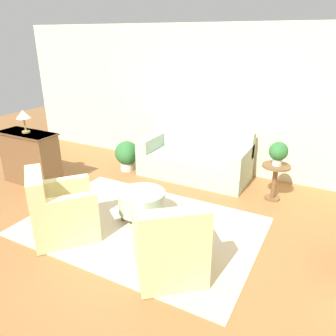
{
  "coord_description": "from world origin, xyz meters",
  "views": [
    {
      "loc": [
        2.26,
        -3.42,
        2.59
      ],
      "look_at": [
        0.15,
        0.55,
        0.75
      ],
      "focal_mm": 35.0,
      "sensor_mm": 36.0,
      "label": 1
    }
  ],
  "objects_px": {
    "armchair_right": "(170,247)",
    "side_table": "(275,177)",
    "armchair_left": "(59,212)",
    "table_lamp": "(23,115)",
    "dresser": "(30,157)",
    "potted_plant_floor": "(127,154)",
    "ottoman_table": "(142,201)",
    "couch": "(195,160)",
    "potted_plant_on_side_table": "(278,152)"
  },
  "relations": [
    {
      "from": "armchair_left",
      "to": "dresser",
      "type": "height_order",
      "value": "dresser"
    },
    {
      "from": "armchair_right",
      "to": "dresser",
      "type": "xyz_separation_m",
      "value": [
        -3.46,
        1.07,
        0.13
      ]
    },
    {
      "from": "armchair_left",
      "to": "potted_plant_floor",
      "type": "bearing_deg",
      "value": 103.32
    },
    {
      "from": "armchair_right",
      "to": "potted_plant_floor",
      "type": "xyz_separation_m",
      "value": [
        -2.25,
        2.41,
        -0.03
      ]
    },
    {
      "from": "side_table",
      "to": "table_lamp",
      "type": "relative_size",
      "value": 1.52
    },
    {
      "from": "armchair_right",
      "to": "ottoman_table",
      "type": "bearing_deg",
      "value": 136.02
    },
    {
      "from": "side_table",
      "to": "table_lamp",
      "type": "height_order",
      "value": "table_lamp"
    },
    {
      "from": "side_table",
      "to": "table_lamp",
      "type": "distance_m",
      "value": 4.44
    },
    {
      "from": "ottoman_table",
      "to": "potted_plant_on_side_table",
      "type": "xyz_separation_m",
      "value": [
        1.62,
        1.57,
        0.56
      ]
    },
    {
      "from": "armchair_left",
      "to": "side_table",
      "type": "xyz_separation_m",
      "value": [
        2.34,
        2.49,
        0.04
      ]
    },
    {
      "from": "potted_plant_floor",
      "to": "couch",
      "type": "bearing_deg",
      "value": 15.05
    },
    {
      "from": "couch",
      "to": "potted_plant_floor",
      "type": "relative_size",
      "value": 3.42
    },
    {
      "from": "side_table",
      "to": "couch",
      "type": "bearing_deg",
      "value": 169.78
    },
    {
      "from": "armchair_right",
      "to": "side_table",
      "type": "distance_m",
      "value": 2.58
    },
    {
      "from": "couch",
      "to": "potted_plant_floor",
      "type": "height_order",
      "value": "couch"
    },
    {
      "from": "armchair_left",
      "to": "table_lamp",
      "type": "xyz_separation_m",
      "value": [
        -1.78,
        1.07,
        0.91
      ]
    },
    {
      "from": "potted_plant_on_side_table",
      "to": "table_lamp",
      "type": "bearing_deg",
      "value": -160.96
    },
    {
      "from": "dresser",
      "to": "armchair_right",
      "type": "bearing_deg",
      "value": -17.22
    },
    {
      "from": "armchair_left",
      "to": "potted_plant_on_side_table",
      "type": "distance_m",
      "value": 3.45
    },
    {
      "from": "table_lamp",
      "to": "ottoman_table",
      "type": "bearing_deg",
      "value": -3.45
    },
    {
      "from": "armchair_right",
      "to": "table_lamp",
      "type": "height_order",
      "value": "table_lamp"
    },
    {
      "from": "armchair_right",
      "to": "ottoman_table",
      "type": "xyz_separation_m",
      "value": [
        -0.95,
        0.92,
        -0.09
      ]
    },
    {
      "from": "ottoman_table",
      "to": "armchair_right",
      "type": "bearing_deg",
      "value": -43.98
    },
    {
      "from": "potted_plant_on_side_table",
      "to": "armchair_left",
      "type": "bearing_deg",
      "value": -133.22
    },
    {
      "from": "armchair_left",
      "to": "dresser",
      "type": "xyz_separation_m",
      "value": [
        -1.78,
        1.07,
        0.13
      ]
    },
    {
      "from": "couch",
      "to": "potted_plant_floor",
      "type": "bearing_deg",
      "value": -164.95
    },
    {
      "from": "armchair_left",
      "to": "dresser",
      "type": "relative_size",
      "value": 0.98
    },
    {
      "from": "ottoman_table",
      "to": "potted_plant_floor",
      "type": "xyz_separation_m",
      "value": [
        -1.3,
        1.49,
        0.06
      ]
    },
    {
      "from": "potted_plant_floor",
      "to": "table_lamp",
      "type": "distance_m",
      "value": 2.03
    },
    {
      "from": "dresser",
      "to": "potted_plant_on_side_table",
      "type": "relative_size",
      "value": 2.86
    },
    {
      "from": "armchair_right",
      "to": "table_lamp",
      "type": "distance_m",
      "value": 3.73
    },
    {
      "from": "couch",
      "to": "potted_plant_on_side_table",
      "type": "height_order",
      "value": "potted_plant_on_side_table"
    },
    {
      "from": "couch",
      "to": "dresser",
      "type": "bearing_deg",
      "value": -146.29
    },
    {
      "from": "ottoman_table",
      "to": "potted_plant_floor",
      "type": "relative_size",
      "value": 1.16
    },
    {
      "from": "armchair_right",
      "to": "potted_plant_on_side_table",
      "type": "height_order",
      "value": "potted_plant_on_side_table"
    },
    {
      "from": "couch",
      "to": "armchair_left",
      "type": "xyz_separation_m",
      "value": [
        -0.78,
        -2.77,
        0.03
      ]
    },
    {
      "from": "ottoman_table",
      "to": "side_table",
      "type": "bearing_deg",
      "value": 44.24
    },
    {
      "from": "ottoman_table",
      "to": "dresser",
      "type": "relative_size",
      "value": 0.62
    },
    {
      "from": "couch",
      "to": "armchair_right",
      "type": "height_order",
      "value": "armchair_right"
    },
    {
      "from": "couch",
      "to": "side_table",
      "type": "height_order",
      "value": "couch"
    },
    {
      "from": "potted_plant_on_side_table",
      "to": "table_lamp",
      "type": "distance_m",
      "value": 4.38
    },
    {
      "from": "armchair_left",
      "to": "potted_plant_on_side_table",
      "type": "xyz_separation_m",
      "value": [
        2.34,
        2.49,
        0.47
      ]
    },
    {
      "from": "ottoman_table",
      "to": "armchair_left",
      "type": "bearing_deg",
      "value": -128.32
    },
    {
      "from": "couch",
      "to": "ottoman_table",
      "type": "xyz_separation_m",
      "value": [
        -0.05,
        -1.85,
        -0.05
      ]
    },
    {
      "from": "couch",
      "to": "ottoman_table",
      "type": "distance_m",
      "value": 1.86
    },
    {
      "from": "side_table",
      "to": "potted_plant_on_side_table",
      "type": "distance_m",
      "value": 0.43
    },
    {
      "from": "table_lamp",
      "to": "potted_plant_on_side_table",
      "type": "bearing_deg",
      "value": 19.04
    },
    {
      "from": "ottoman_table",
      "to": "table_lamp",
      "type": "xyz_separation_m",
      "value": [
        -2.5,
        0.15,
        1.0
      ]
    },
    {
      "from": "armchair_left",
      "to": "armchair_right",
      "type": "height_order",
      "value": "same"
    },
    {
      "from": "ottoman_table",
      "to": "table_lamp",
      "type": "bearing_deg",
      "value": 176.55
    }
  ]
}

